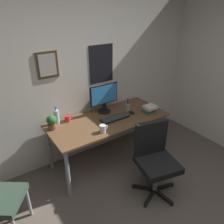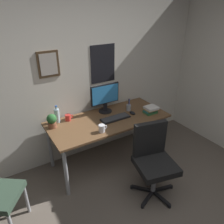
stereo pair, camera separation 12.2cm
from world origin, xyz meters
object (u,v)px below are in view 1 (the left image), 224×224
office_chair (155,156)px  coffee_mug_near (103,129)px  pen_cup (128,107)px  water_bottle (57,117)px  book_stack_left (150,109)px  computer_mouse (132,112)px  potted_plant (52,122)px  keyboard (115,118)px  monitor (104,97)px  coffee_mug_far (68,118)px

office_chair → coffee_mug_near: 0.73m
office_chair → pen_cup: 0.95m
water_bottle → book_stack_left: 1.36m
coffee_mug_near → book_stack_left: 0.88m
computer_mouse → potted_plant: size_ratio=0.56×
pen_cup → coffee_mug_near: bearing=-153.2°
keyboard → book_stack_left: size_ratio=2.22×
monitor → keyboard: size_ratio=1.07×
potted_plant → book_stack_left: potted_plant is taller
water_bottle → book_stack_left: bearing=-19.6°
monitor → water_bottle: 0.74m
monitor → water_bottle: (-0.73, 0.05, -0.13)m
office_chair → monitor: 1.13m
coffee_mug_near → book_stack_left: book_stack_left is taller
office_chair → coffee_mug_near: (-0.41, 0.55, 0.26)m
monitor → coffee_mug_near: monitor is taller
book_stack_left → pen_cup: bearing=132.6°
monitor → computer_mouse: 0.47m
water_bottle → coffee_mug_near: 0.67m
computer_mouse → coffee_mug_near: (-0.63, -0.20, 0.03)m
water_bottle → computer_mouse: bearing=-18.0°
potted_plant → keyboard: bearing=-15.6°
coffee_mug_near → coffee_mug_far: (-0.26, 0.52, -0.01)m
monitor → computer_mouse: monitor is taller
computer_mouse → pen_cup: 0.14m
keyboard → coffee_mug_near: 0.39m
monitor → potted_plant: (-0.83, -0.05, -0.13)m
keyboard → computer_mouse: size_ratio=3.91×
potted_plant → pen_cup: (1.16, -0.11, -0.05)m
potted_plant → book_stack_left: 1.43m
computer_mouse → book_stack_left: bearing=-25.6°
coffee_mug_far → pen_cup: size_ratio=0.59×
office_chair → coffee_mug_near: size_ratio=7.90×
potted_plant → pen_cup: bearing=-5.4°
coffee_mug_near → water_bottle: bearing=126.7°
office_chair → potted_plant: office_chair is taller
office_chair → pen_cup: office_chair is taller
monitor → pen_cup: bearing=-25.6°
water_bottle → monitor: bearing=-4.1°
coffee_mug_far → monitor: bearing=-2.9°
coffee_mug_near → pen_cup: bearing=26.8°
monitor → keyboard: 0.36m
keyboard → potted_plant: potted_plant is taller
coffee_mug_near → coffee_mug_far: size_ratio=1.02×
monitor → coffee_mug_far: (-0.58, 0.03, -0.19)m
pen_cup → book_stack_left: (0.23, -0.25, 0.00)m
coffee_mug_near → coffee_mug_far: bearing=116.5°
pen_cup → keyboard: bearing=-158.6°
pen_cup → book_stack_left: 0.34m
office_chair → pen_cup: bearing=74.6°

